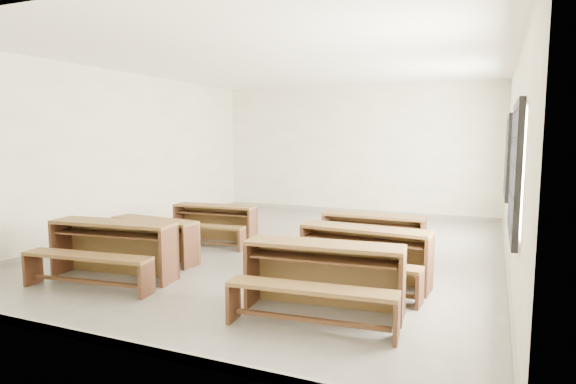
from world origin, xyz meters
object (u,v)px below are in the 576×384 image
at_px(desk_set_5, 372,234).
at_px(desk_set_0, 111,246).
at_px(desk_set_4, 363,252).
at_px(desk_set_3, 322,273).
at_px(desk_set_2, 214,221).
at_px(desk_set_1, 153,237).

bearing_deg(desk_set_5, desk_set_0, -141.43).
xyz_separation_m(desk_set_4, desk_set_5, (-0.20, 1.35, -0.03)).
bearing_deg(desk_set_5, desk_set_3, -89.11).
relative_size(desk_set_2, desk_set_5, 1.00).
height_order(desk_set_0, desk_set_5, desk_set_0).
bearing_deg(desk_set_3, desk_set_4, 76.99).
distance_m(desk_set_1, desk_set_2, 1.56).
bearing_deg(desk_set_2, desk_set_0, -96.65).
relative_size(desk_set_1, desk_set_5, 0.98).
relative_size(desk_set_3, desk_set_4, 1.04).
bearing_deg(desk_set_1, desk_set_0, -80.83).
xyz_separation_m(desk_set_0, desk_set_3, (3.09, -0.08, -0.00)).
bearing_deg(desk_set_2, desk_set_5, -6.20).
bearing_deg(desk_set_4, desk_set_3, -94.08).
xyz_separation_m(desk_set_1, desk_set_4, (3.31, 0.14, 0.05)).
distance_m(desk_set_0, desk_set_4, 3.43).
height_order(desk_set_2, desk_set_4, desk_set_4).
bearing_deg(desk_set_0, desk_set_1, 87.02).
relative_size(desk_set_4, desk_set_5, 1.10).
height_order(desk_set_2, desk_set_3, desk_set_3).
bearing_deg(desk_set_0, desk_set_2, 81.58).
relative_size(desk_set_0, desk_set_5, 1.16).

